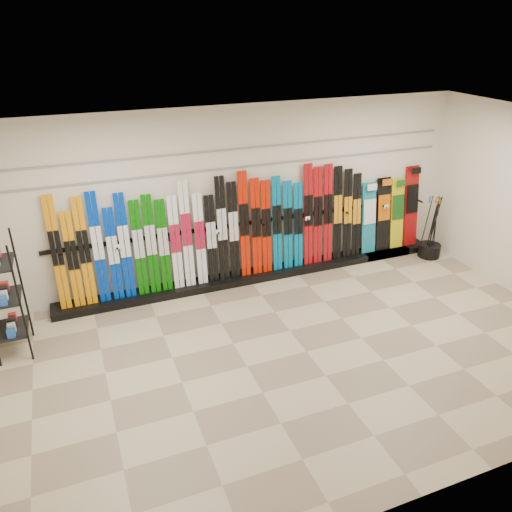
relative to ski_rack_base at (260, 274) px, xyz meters
name	(u,v)px	position (x,y,z in m)	size (l,w,h in m)	color
floor	(307,352)	(-0.22, -2.28, -0.06)	(8.00, 8.00, 0.00)	gray
back_wall	(244,195)	(-0.22, 0.22, 1.44)	(8.00, 8.00, 0.00)	beige
ceiling	(318,136)	(-0.22, -2.28, 2.94)	(8.00, 8.00, 0.00)	silver
ski_rack_base	(260,274)	(0.00, 0.00, 0.00)	(8.00, 0.40, 0.12)	black
skis	(223,233)	(-0.66, 0.04, 0.90)	(5.37, 0.20, 1.84)	orange
snowboards	(391,213)	(2.72, 0.07, 0.77)	(1.25, 0.24, 1.55)	#14728C
accessory_rack	(5,297)	(-3.97, -0.75, 0.79)	(0.40, 0.60, 1.70)	black
pole_bin	(429,250)	(3.38, -0.39, 0.07)	(0.42, 0.42, 0.25)	black
ski_poles	(432,227)	(3.38, -0.38, 0.55)	(0.28, 0.28, 1.18)	black
slatwall_rail_0	(244,167)	(-0.22, 0.20, 1.94)	(7.60, 0.02, 0.03)	gray
slatwall_rail_1	(243,148)	(-0.22, 0.20, 2.24)	(7.60, 0.02, 0.03)	gray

